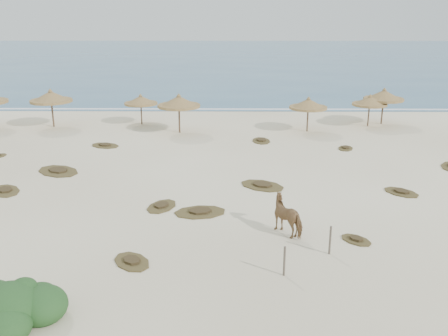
# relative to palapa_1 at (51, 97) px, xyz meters

# --- Properties ---
(ground) EXTENTS (160.00, 160.00, 0.00)m
(ground) POSITION_rel_palapa_1_xyz_m (13.95, -18.64, -2.43)
(ground) COLOR #FAF0CD
(ground) RESTS_ON ground
(ocean) EXTENTS (200.00, 100.00, 0.01)m
(ocean) POSITION_rel_palapa_1_xyz_m (13.95, 56.36, -2.43)
(ocean) COLOR #2C5A84
(ocean) RESTS_ON ground
(foam_line) EXTENTS (70.00, 0.60, 0.01)m
(foam_line) POSITION_rel_palapa_1_xyz_m (13.95, 7.36, -2.43)
(foam_line) COLOR silver
(foam_line) RESTS_ON ground
(palapa_1) EXTENTS (3.41, 3.41, 3.13)m
(palapa_1) POSITION_rel_palapa_1_xyz_m (0.00, 0.00, 0.00)
(palapa_1) COLOR brown
(palapa_1) RESTS_ON ground
(palapa_2) EXTENTS (3.41, 3.41, 2.56)m
(palapa_2) POSITION_rel_palapa_1_xyz_m (7.03, 1.02, -0.44)
(palapa_2) COLOR brown
(palapa_2) RESTS_ON ground
(palapa_3) EXTENTS (4.29, 4.29, 3.08)m
(palapa_3) POSITION_rel_palapa_1_xyz_m (10.46, -1.84, -0.04)
(palapa_3) COLOR brown
(palapa_3) RESTS_ON ground
(palapa_4) EXTENTS (3.51, 3.51, 2.77)m
(palapa_4) POSITION_rel_palapa_1_xyz_m (20.45, -1.35, -0.28)
(palapa_4) COLOR brown
(palapa_4) RESTS_ON ground
(palapa_5) EXTENTS (4.11, 4.11, 3.05)m
(palapa_5) POSITION_rel_palapa_1_xyz_m (27.05, 1.32, -0.06)
(palapa_5) COLOR brown
(palapa_5) RESTS_ON ground
(palapa_6) EXTENTS (3.29, 3.29, 2.65)m
(palapa_6) POSITION_rel_palapa_1_xyz_m (25.69, 0.45, -0.37)
(palapa_6) COLOR brown
(palapa_6) RESTS_ON ground
(horse) EXTENTS (1.88, 2.05, 1.62)m
(horse) POSITION_rel_palapa_1_xyz_m (16.89, -19.83, -1.62)
(horse) COLOR olive
(horse) RESTS_ON ground
(fence_post_near) EXTENTS (0.11, 0.11, 1.16)m
(fence_post_near) POSITION_rel_palapa_1_xyz_m (16.31, -23.47, -1.85)
(fence_post_near) COLOR brown
(fence_post_near) RESTS_ON ground
(fence_post_far) EXTENTS (0.09, 0.09, 1.20)m
(fence_post_far) POSITION_rel_palapa_1_xyz_m (18.29, -21.79, -1.83)
(fence_post_far) COLOR brown
(fence_post_far) RESTS_ON ground
(bush) EXTENTS (3.38, 2.98, 1.51)m
(bush) POSITION_rel_palapa_1_xyz_m (7.54, -26.40, -1.93)
(bush) COLOR #2D5625
(bush) RESTS_ON ground
(scrub_0) EXTENTS (2.41, 2.59, 0.16)m
(scrub_0) POSITION_rel_palapa_1_xyz_m (2.39, -14.93, -2.38)
(scrub_0) COLOR brown
(scrub_0) RESTS_ON ground
(scrub_1) EXTENTS (3.45, 3.25, 0.16)m
(scrub_1) POSITION_rel_palapa_1_xyz_m (4.13, -11.57, -2.38)
(scrub_1) COLOR brown
(scrub_1) RESTS_ON ground
(scrub_2) EXTENTS (1.87, 2.24, 0.16)m
(scrub_2) POSITION_rel_palapa_1_xyz_m (11.00, -16.99, -2.38)
(scrub_2) COLOR brown
(scrub_2) RESTS_ON ground
(scrub_3) EXTENTS (3.03, 2.79, 0.16)m
(scrub_3) POSITION_rel_palapa_1_xyz_m (16.12, -13.97, -2.38)
(scrub_3) COLOR brown
(scrub_3) RESTS_ON ground
(scrub_4) EXTENTS (2.19, 2.24, 0.16)m
(scrub_4) POSITION_rel_palapa_1_xyz_m (23.40, -14.94, -2.38)
(scrub_4) COLOR brown
(scrub_4) RESTS_ON ground
(scrub_6) EXTENTS (2.52, 2.18, 0.16)m
(scrub_6) POSITION_rel_palapa_1_xyz_m (5.57, -5.83, -2.38)
(scrub_6) COLOR brown
(scrub_6) RESTS_ON ground
(scrub_7) EXTENTS (1.41, 2.05, 0.16)m
(scrub_7) POSITION_rel_palapa_1_xyz_m (16.66, -4.42, -2.38)
(scrub_7) COLOR brown
(scrub_7) RESTS_ON ground
(scrub_9) EXTENTS (2.72, 2.02, 0.16)m
(scrub_9) POSITION_rel_palapa_1_xyz_m (12.92, -17.70, -2.38)
(scrub_9) COLOR brown
(scrub_9) RESTS_ON ground
(scrub_10) EXTENTS (1.41, 1.74, 0.16)m
(scrub_10) POSITION_rel_palapa_1_xyz_m (22.36, -6.39, -2.38)
(scrub_10) COLOR brown
(scrub_10) RESTS_ON ground
(scrub_11) EXTENTS (2.05, 2.14, 0.16)m
(scrub_11) POSITION_rel_palapa_1_xyz_m (10.57, -22.56, -2.38)
(scrub_11) COLOR brown
(scrub_11) RESTS_ON ground
(scrub_12) EXTENTS (1.58, 1.62, 0.16)m
(scrub_12) POSITION_rel_palapa_1_xyz_m (19.64, -20.61, -2.38)
(scrub_12) COLOR brown
(scrub_12) RESTS_ON ground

